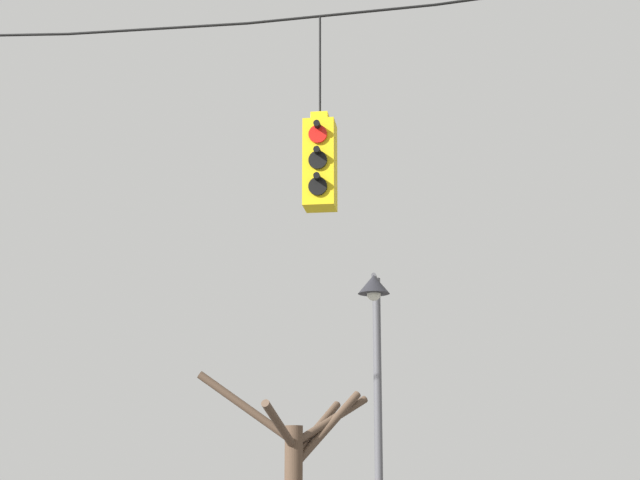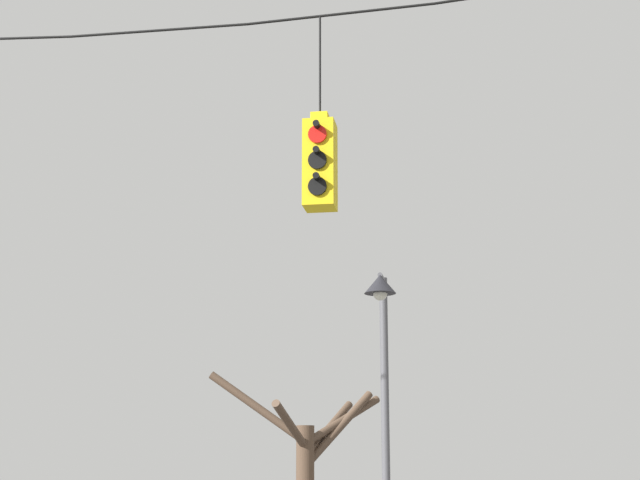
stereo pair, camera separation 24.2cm
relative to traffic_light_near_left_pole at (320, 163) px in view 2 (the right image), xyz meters
The scene contains 4 objects.
span_wire 2.67m from the traffic_light_near_left_pole, behind, with size 14.85×0.03×0.57m.
traffic_light_near_left_pole is the anchor object (origin of this frame).
street_lamp 4.46m from the traffic_light_near_left_pole, 86.16° to the left, with size 0.46×0.80×4.71m.
bare_tree 9.97m from the traffic_light_near_left_pole, 100.25° to the left, with size 3.28×3.06×3.84m.
Camera 2 is at (3.45, -9.51, 1.84)m, focal length 55.00 mm.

